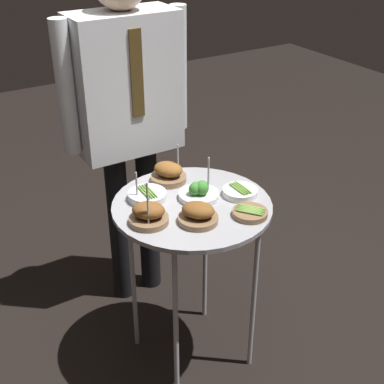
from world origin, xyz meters
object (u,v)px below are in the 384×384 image
(serving_cart, at_px, (192,219))
(bowl_asparagus_back_left, at_px, (250,213))
(bowl_asparagus_mid_left, at_px, (147,195))
(bowl_roast_far_rim, at_px, (198,214))
(bowl_roast_mid_right, at_px, (168,173))
(waiter_figure, at_px, (126,101))
(bowl_broccoli_front_left, at_px, (199,192))
(bowl_asparagus_front_center, at_px, (240,192))
(bowl_roast_near_rim, at_px, (149,214))

(serving_cart, relative_size, bowl_asparagus_back_left, 6.01)
(bowl_asparagus_mid_left, bearing_deg, bowl_asparagus_back_left, -48.62)
(bowl_roast_far_rim, height_order, bowl_roast_mid_right, bowl_roast_mid_right)
(serving_cart, distance_m, bowl_asparagus_back_left, 0.24)
(bowl_asparagus_back_left, height_order, waiter_figure, waiter_figure)
(bowl_broccoli_front_left, xyz_separation_m, bowl_asparagus_front_center, (0.15, -0.06, -0.01))
(bowl_asparagus_mid_left, distance_m, bowl_roast_near_rim, 0.16)
(bowl_asparagus_mid_left, bearing_deg, bowl_broccoli_front_left, -29.02)
(bowl_roast_far_rim, xyz_separation_m, bowl_asparagus_back_left, (0.18, -0.06, -0.02))
(serving_cart, bearing_deg, bowl_roast_far_rim, -111.72)
(bowl_roast_mid_right, height_order, bowl_asparagus_back_left, bowl_roast_mid_right)
(bowl_broccoli_front_left, xyz_separation_m, bowl_asparagus_back_left, (0.09, -0.20, -0.02))
(bowl_asparagus_front_center, distance_m, bowl_roast_near_rim, 0.39)
(serving_cart, bearing_deg, bowl_asparagus_mid_left, 137.85)
(serving_cart, bearing_deg, bowl_broccoli_front_left, 25.03)
(bowl_roast_near_rim, bearing_deg, bowl_roast_mid_right, 47.93)
(bowl_broccoli_front_left, bearing_deg, bowl_roast_far_rim, -123.29)
(bowl_broccoli_front_left, relative_size, bowl_asparagus_mid_left, 1.10)
(serving_cart, xyz_separation_m, bowl_roast_near_rim, (-0.20, -0.03, 0.10))
(bowl_roast_mid_right, bearing_deg, serving_cart, -93.61)
(bowl_asparagus_mid_left, xyz_separation_m, bowl_roast_near_rim, (-0.07, -0.15, 0.02))
(bowl_roast_far_rim, xyz_separation_m, bowl_asparagus_mid_left, (-0.08, 0.23, -0.01))
(serving_cart, height_order, bowl_broccoli_front_left, bowl_broccoli_front_left)
(bowl_asparagus_mid_left, height_order, bowl_asparagus_back_left, bowl_asparagus_mid_left)
(bowl_roast_far_rim, height_order, bowl_asparagus_back_left, bowl_roast_far_rim)
(bowl_roast_near_rim, relative_size, waiter_figure, 0.11)
(bowl_roast_far_rim, bearing_deg, bowl_asparagus_back_left, -19.38)
(bowl_roast_mid_right, bearing_deg, bowl_asparagus_back_left, -72.41)
(bowl_roast_mid_right, distance_m, waiter_figure, 0.39)
(bowl_roast_near_rim, distance_m, bowl_asparagus_back_left, 0.36)
(bowl_broccoli_front_left, bearing_deg, bowl_asparagus_mid_left, 150.98)
(bowl_broccoli_front_left, relative_size, bowl_roast_near_rim, 0.89)
(serving_cart, distance_m, bowl_roast_near_rim, 0.23)
(bowl_roast_far_rim, distance_m, bowl_asparagus_mid_left, 0.25)
(bowl_broccoli_front_left, height_order, bowl_asparagus_front_center, bowl_broccoli_front_left)
(bowl_roast_far_rim, relative_size, bowl_asparagus_front_center, 1.11)
(serving_cart, xyz_separation_m, waiter_figure, (-0.00, 0.53, 0.31))
(bowl_asparagus_mid_left, distance_m, waiter_figure, 0.49)
(bowl_roast_mid_right, xyz_separation_m, bowl_asparagus_back_left, (0.12, -0.38, -0.02))
(bowl_asparagus_front_center, height_order, bowl_roast_mid_right, bowl_roast_mid_right)
(bowl_roast_near_rim, bearing_deg, bowl_asparagus_front_center, -1.30)
(serving_cart, relative_size, bowl_asparagus_front_center, 5.79)
(bowl_broccoli_front_left, xyz_separation_m, bowl_roast_near_rim, (-0.24, -0.05, 0.01))
(bowl_roast_far_rim, relative_size, bowl_roast_mid_right, 0.93)
(bowl_asparagus_mid_left, distance_m, bowl_roast_mid_right, 0.17)
(bowl_asparagus_back_left, bearing_deg, waiter_figure, 100.81)
(serving_cart, bearing_deg, bowl_asparagus_front_center, -12.20)
(bowl_asparagus_front_center, height_order, bowl_asparagus_mid_left, bowl_asparagus_mid_left)
(bowl_asparagus_front_center, relative_size, bowl_roast_mid_right, 0.84)
(serving_cart, distance_m, bowl_broccoli_front_left, 0.11)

